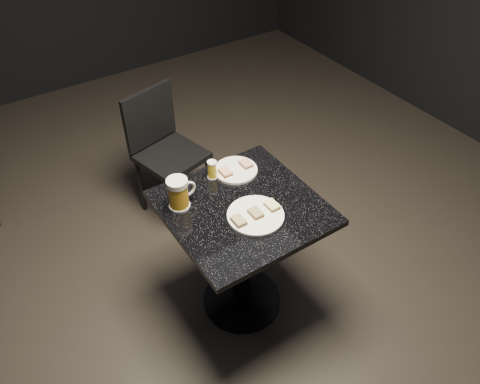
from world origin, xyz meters
name	(u,v)px	position (x,y,z in m)	size (l,w,h in m)	color
floor	(242,300)	(0.00, 0.00, 0.00)	(6.00, 6.00, 0.00)	black
plate_large	(256,215)	(0.01, -0.09, 0.76)	(0.26, 0.26, 0.01)	white
plate_small	(236,170)	(0.11, 0.23, 0.76)	(0.22, 0.22, 0.01)	white
table	(242,241)	(0.00, 0.00, 0.51)	(0.70, 0.70, 0.75)	black
beer_mug	(179,193)	(-0.24, 0.16, 0.83)	(0.15, 0.10, 0.16)	silver
beer_tumbler	(212,170)	(-0.01, 0.26, 0.80)	(0.05, 0.05, 0.10)	silver
chair	(164,146)	(0.04, 0.96, 0.50)	(0.46, 0.46, 0.86)	black
canapes_on_plate_large	(256,213)	(0.01, -0.09, 0.77)	(0.23, 0.07, 0.02)	#4C3521
canapes_on_plate_small	(236,168)	(0.11, 0.23, 0.77)	(0.17, 0.07, 0.02)	#4C3521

